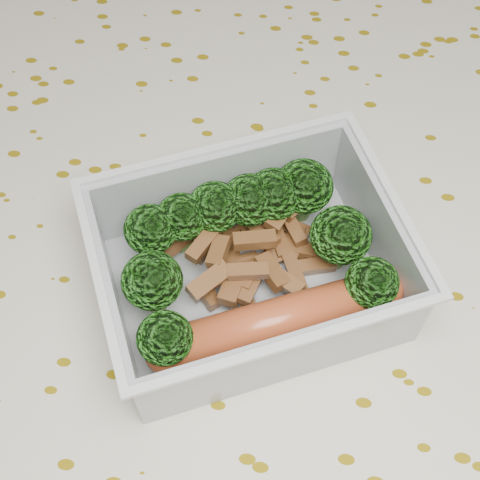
# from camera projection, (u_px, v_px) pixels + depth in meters

# --- Properties ---
(dining_table) EXTENTS (1.40, 0.90, 0.75)m
(dining_table) POSITION_uv_depth(u_px,v_px,m) (246.00, 328.00, 0.52)
(dining_table) COLOR brown
(dining_table) RESTS_ON ground
(tablecloth) EXTENTS (1.46, 0.96, 0.19)m
(tablecloth) POSITION_uv_depth(u_px,v_px,m) (246.00, 299.00, 0.48)
(tablecloth) COLOR beige
(tablecloth) RESTS_ON dining_table
(lunch_container) EXTENTS (0.23, 0.21, 0.07)m
(lunch_container) POSITION_uv_depth(u_px,v_px,m) (250.00, 272.00, 0.42)
(lunch_container) COLOR silver
(lunch_container) RESTS_ON tablecloth
(broccoli_florets) EXTENTS (0.17, 0.15, 0.05)m
(broccoli_florets) POSITION_uv_depth(u_px,v_px,m) (246.00, 233.00, 0.42)
(broccoli_florets) COLOR #608C3F
(broccoli_florets) RESTS_ON lunch_container
(meat_pile) EXTENTS (0.12, 0.09, 0.03)m
(meat_pile) POSITION_uv_depth(u_px,v_px,m) (259.00, 254.00, 0.44)
(meat_pile) COLOR brown
(meat_pile) RESTS_ON lunch_container
(sausage) EXTENTS (0.15, 0.08, 0.03)m
(sausage) POSITION_uv_depth(u_px,v_px,m) (277.00, 321.00, 0.40)
(sausage) COLOR #AD4724
(sausage) RESTS_ON lunch_container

